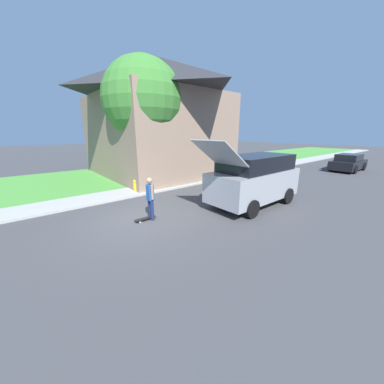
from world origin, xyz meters
TOP-DOWN VIEW (x-y plane):
  - ground_plane at (0.00, 0.00)m, footprint 120.00×120.00m
  - lawn at (-8.00, 6.00)m, footprint 10.00×80.00m
  - sidewalk at (-3.60, 6.00)m, footprint 1.80×80.00m
  - house at (-7.78, 5.36)m, footprint 10.45×8.70m
  - lawn_tree_near at (-4.81, 2.90)m, footprint 4.59×4.59m
  - suv_parked at (1.74, 4.71)m, footprint 2.10×5.19m
  - car_down_street at (1.59, 18.48)m, footprint 1.90×4.16m
  - skateboarder at (0.36, 0.26)m, footprint 0.41×0.21m
  - skateboard at (0.30, 0.04)m, footprint 0.21×0.82m
  - fire_hydrant at (-3.45, 1.41)m, footprint 0.20×0.20m

SIDE VIEW (x-z plane):
  - ground_plane at x=0.00m, z-range 0.00..0.00m
  - lawn at x=-8.00m, z-range 0.00..0.08m
  - sidewalk at x=-3.60m, z-range 0.00..0.10m
  - skateboard at x=0.30m, z-range 0.03..0.13m
  - fire_hydrant at x=-3.45m, z-range 0.09..0.72m
  - car_down_street at x=1.59m, z-range -0.03..1.38m
  - skateboarder at x=0.36m, z-range 0.08..1.69m
  - suv_parked at x=1.74m, z-range -0.28..2.68m
  - house at x=-7.78m, z-range 0.24..8.58m
  - lawn_tree_near at x=-4.81m, z-range 1.37..8.56m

